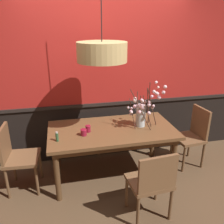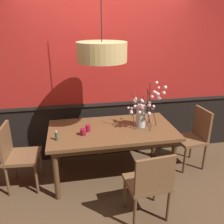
# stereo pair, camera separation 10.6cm
# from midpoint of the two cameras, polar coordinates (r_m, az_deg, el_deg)

# --- Properties ---
(ground_plane) EXTENTS (24.00, 24.00, 0.00)m
(ground_plane) POSITION_cam_midpoint_polar(r_m,az_deg,el_deg) (3.63, 0.86, -14.76)
(ground_plane) COLOR brown
(back_wall) EXTENTS (5.41, 0.14, 2.93)m
(back_wall) POSITION_cam_midpoint_polar(r_m,az_deg,el_deg) (3.64, -1.07, 10.47)
(back_wall) COLOR black
(back_wall) RESTS_ON ground
(dining_table) EXTENTS (1.72, 0.91, 0.75)m
(dining_table) POSITION_cam_midpoint_polar(r_m,az_deg,el_deg) (3.29, 0.92, -5.37)
(dining_table) COLOR brown
(dining_table) RESTS_ON ground
(chair_head_east_end) EXTENTS (0.43, 0.44, 0.92)m
(chair_head_east_end) POSITION_cam_midpoint_polar(r_m,az_deg,el_deg) (3.82, 19.99, -5.25)
(chair_head_east_end) COLOR brown
(chair_head_east_end) RESTS_ON ground
(chair_near_side_right) EXTENTS (0.49, 0.44, 0.87)m
(chair_near_side_right) POSITION_cam_midpoint_polar(r_m,az_deg,el_deg) (2.71, 10.17, -16.28)
(chair_near_side_right) COLOR brown
(chair_near_side_right) RESTS_ON ground
(chair_far_side_left) EXTENTS (0.44, 0.44, 0.90)m
(chair_far_side_left) POSITION_cam_midpoint_polar(r_m,az_deg,el_deg) (4.07, -4.97, -2.39)
(chair_far_side_left) COLOR brown
(chair_far_side_left) RESTS_ON ground
(chair_far_side_right) EXTENTS (0.42, 0.44, 0.91)m
(chair_far_side_right) POSITION_cam_midpoint_polar(r_m,az_deg,el_deg) (4.18, 2.57, -1.50)
(chair_far_side_right) COLOR brown
(chair_far_side_right) RESTS_ON ground
(chair_head_west_end) EXTENTS (0.45, 0.46, 0.91)m
(chair_head_west_end) POSITION_cam_midpoint_polar(r_m,az_deg,el_deg) (3.35, -21.13, -9.22)
(chair_head_west_end) COLOR brown
(chair_head_west_end) RESTS_ON ground
(vase_with_blossoms) EXTENTS (0.45, 0.37, 0.65)m
(vase_with_blossoms) POSITION_cam_midpoint_polar(r_m,az_deg,el_deg) (3.26, 8.23, -0.15)
(vase_with_blossoms) COLOR silver
(vase_with_blossoms) RESTS_ON dining_table
(candle_holder_nearer_center) EXTENTS (0.08, 0.08, 0.09)m
(candle_holder_nearer_center) POSITION_cam_midpoint_polar(r_m,az_deg,el_deg) (3.08, -5.97, -4.78)
(candle_holder_nearer_center) COLOR maroon
(candle_holder_nearer_center) RESTS_ON dining_table
(candle_holder_nearer_edge) EXTENTS (0.07, 0.07, 0.09)m
(candle_holder_nearer_edge) POSITION_cam_midpoint_polar(r_m,az_deg,el_deg) (3.17, -4.87, -3.92)
(candle_holder_nearer_edge) COLOR maroon
(candle_holder_nearer_edge) RESTS_ON dining_table
(condiment_bottle) EXTENTS (0.04, 0.04, 0.12)m
(condiment_bottle) POSITION_cam_midpoint_polar(r_m,az_deg,el_deg) (2.99, -12.22, -5.63)
(condiment_bottle) COLOR #2D5633
(condiment_bottle) RESTS_ON dining_table
(pendant_lamp) EXTENTS (0.61, 0.61, 1.27)m
(pendant_lamp) POSITION_cam_midpoint_polar(r_m,az_deg,el_deg) (2.91, -1.39, 14.25)
(pendant_lamp) COLOR tan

